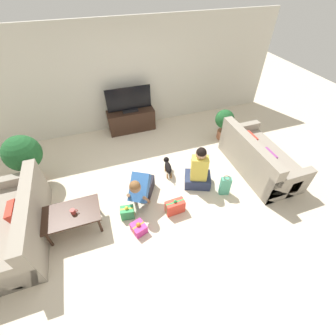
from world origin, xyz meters
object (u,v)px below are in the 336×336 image
Objects in this scene: sofa_left at (16,226)px; person_kneeling at (141,187)px; coffee_table at (71,215)px; tv at (129,101)px; mug at (73,212)px; potted_plant_corner_right at (224,121)px; gift_box_a at (139,228)px; gift_box_c at (175,207)px; dog at (168,166)px; gift_bag_a at (225,186)px; tv_console at (131,120)px; person_sitting at (199,172)px; sofa_right at (258,158)px; potted_plant_corner_left at (23,155)px; gift_box_b at (127,212)px.

person_kneeling is at bearing 92.53° from sofa_left.
coffee_table is 3.18m from tv.
coffee_table is at bearing 160.70° from mug.
potted_plant_corner_right reaches higher than gift_box_a.
coffee_table is 7.75× the size of mug.
tv is 3.15× the size of gift_box_c.
dog is 1.27m from gift_bag_a.
sofa_left reaches higher than dog.
person_sitting is at bearing -71.46° from tv_console.
gift_box_a is at bearing 48.12° from person_sitting.
dog is 1.20× the size of gift_bag_a.
potted_plant_corner_left reaches higher than sofa_right.
gift_box_a is (-2.70, -1.99, -0.42)m from potted_plant_corner_right.
sofa_right is at bearing 30.57° from person_kneeling.
sofa_left is 2.66m from gift_box_c.
person_kneeling is 0.91m from dog.
sofa_right is 2.18m from gift_box_c.
coffee_table reaches higher than gift_box_a.
tv_console is 2.97m from gift_box_c.
sofa_left and sofa_right have the same top height.
sofa_right is 2.03× the size of coffee_table.
gift_box_a is 0.67× the size of gift_bag_a.
sofa_left reaches higher than gift_box_b.
dog is (0.71, 0.54, -0.15)m from person_kneeling.
gift_box_c is at bearing -11.80° from gift_box_b.
potted_plant_corner_left reaches higher than person_kneeling.
tv is 1.42× the size of potted_plant_corner_right.
person_sitting is at bearing 5.38° from coffee_table.
tv is at bearing 59.37° from coffee_table.
tv is 1.00× the size of potted_plant_corner_left.
gift_box_b is at bearing 168.20° from gift_box_c.
potted_plant_corner_right is 2.22× the size of gift_box_c.
potted_plant_corner_right is (4.60, 1.42, 0.21)m from sofa_left.
gift_box_c is (0.15, -2.96, -0.14)m from tv_console.
gift_box_c is at bearing -13.46° from person_kneeling.
tv_console is 0.56m from tv.
sofa_right is at bearing 4.03° from mug.
gift_box_a is at bearing -143.65° from potted_plant_corner_right.
potted_plant_corner_left reaches higher than dog.
tv_console is 4.31× the size of gift_box_b.
person_kneeling is at bearing 136.72° from gift_box_c.
tv reaches higher than tv_console.
coffee_table is at bearing -62.74° from potted_plant_corner_left.
tv_console is 3.12m from gift_bag_a.
sofa_left is 1.80m from gift_box_b.
dog is 1.53m from gift_box_a.
sofa_right is 1.97m from dog.
gift_box_c is at bearing -87.03° from tv_console.
tv is at bearing -48.83° from person_sitting.
tv_console is at bearing 59.37° from coffee_table.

